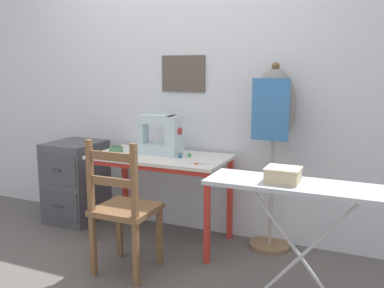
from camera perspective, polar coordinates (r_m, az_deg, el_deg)
name	(u,v)px	position (r m, az deg, el deg)	size (l,w,h in m)	color
ground_plane	(144,252)	(3.43, -6.43, -14.15)	(14.00, 14.00, 0.00)	#5B5651
wall_back	(179,83)	(3.70, -1.70, 8.10)	(10.00, 0.07, 2.55)	silver
sewing_table	(160,166)	(3.46, -4.32, -2.98)	(1.10, 0.58, 0.71)	silver
sewing_machine	(163,136)	(3.47, -3.93, 1.08)	(0.36, 0.19, 0.34)	silver
fabric_bowl	(116,149)	(3.65, -10.08, -0.64)	(0.11, 0.11, 0.04)	#56895B
scissors	(200,164)	(3.14, 1.06, -2.65)	(0.12, 0.07, 0.01)	silver
thread_spool_near_machine	(180,156)	(3.34, -1.60, -1.61)	(0.04, 0.04, 0.03)	#2875C1
thread_spool_mid_table	(189,155)	(3.36, -0.34, -1.50)	(0.03, 0.03, 0.04)	green
wooden_chair	(124,210)	(2.98, -9.08, -8.70)	(0.40, 0.38, 0.95)	brown
filing_cabinet	(76,181)	(4.12, -15.20, -4.82)	(0.44, 0.51, 0.74)	#4C4C51
dress_form	(274,116)	(3.29, 10.86, 3.72)	(0.33, 0.32, 1.45)	#846647
ironing_board	(304,193)	(2.37, 14.66, -6.32)	(1.05, 0.32, 0.81)	#ADB2B7
storage_box	(283,175)	(2.35, 12.04, -4.05)	(0.18, 0.16, 0.08)	beige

